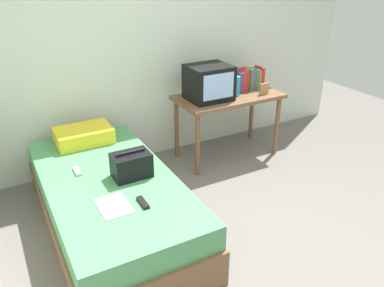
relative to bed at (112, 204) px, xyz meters
name	(u,v)px	position (x,y,z in m)	size (l,w,h in m)	color
ground_plane	(259,250)	(0.91, -0.82, -0.24)	(8.00, 8.00, 0.00)	slate
wall_back	(151,40)	(0.91, 1.18, 1.06)	(5.20, 0.10, 2.60)	silver
bed	(112,204)	(0.00, 0.00, 0.00)	(1.00, 2.00, 0.50)	brown
desk	(228,103)	(1.59, 0.69, 0.39)	(1.16, 0.60, 0.73)	brown
tv	(209,83)	(1.33, 0.68, 0.66)	(0.44, 0.39, 0.36)	black
water_bottle	(236,86)	(1.65, 0.63, 0.59)	(0.08, 0.08, 0.22)	#3399DB
book_row	(248,79)	(1.90, 0.77, 0.60)	(0.35, 0.17, 0.25)	#2D5699
picture_frame	(264,89)	(1.95, 0.53, 0.54)	(0.11, 0.02, 0.12)	#9E754C
pillow	(84,135)	(0.01, 0.76, 0.32)	(0.51, 0.35, 0.14)	yellow
handbag	(131,165)	(0.18, -0.06, 0.35)	(0.30, 0.20, 0.22)	black
magazine	(114,206)	(-0.09, -0.40, 0.26)	(0.21, 0.29, 0.01)	white
remote_dark	(143,203)	(0.10, -0.47, 0.26)	(0.04, 0.16, 0.02)	black
remote_silver	(77,171)	(-0.20, 0.21, 0.26)	(0.04, 0.14, 0.02)	#B7B7BC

